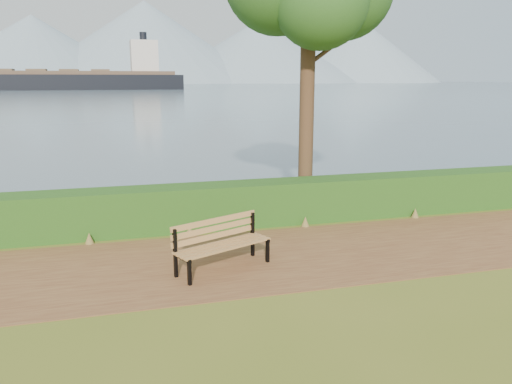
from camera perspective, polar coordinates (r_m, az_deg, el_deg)
name	(u,v)px	position (r m, az deg, el deg)	size (l,w,h in m)	color
ground	(264,264)	(9.41, 0.87, -8.19)	(140.00, 140.00, 0.00)	#52631C
path	(259,258)	(9.68, 0.37, -7.55)	(40.00, 3.40, 0.01)	brown
hedge	(233,205)	(11.67, -2.64, -1.45)	(32.00, 0.85, 1.00)	#184012
water	(123,85)	(268.47, -14.91, 11.70)	(700.00, 510.00, 0.00)	#3F5165
mountains	(107,46)	(415.26, -16.65, 15.68)	(585.00, 190.00, 70.00)	gray
bench	(220,241)	(9.04, -4.12, -5.56)	(1.88, 1.22, 0.92)	black
cargo_ship	(85,80)	(163.85, -18.93, 11.98)	(63.30, 12.07, 19.12)	black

